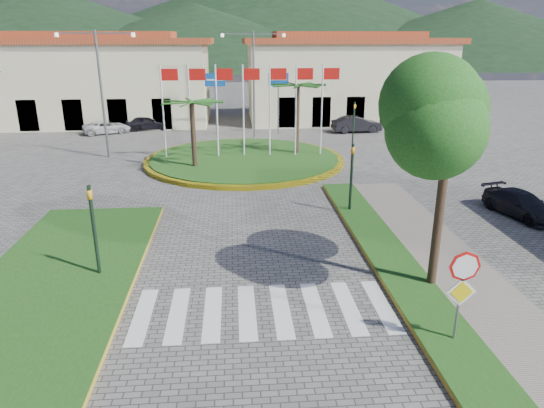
{
  "coord_description": "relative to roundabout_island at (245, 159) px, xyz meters",
  "views": [
    {
      "loc": [
        -0.66,
        -8.33,
        7.55
      ],
      "look_at": [
        0.65,
        8.0,
        1.91
      ],
      "focal_mm": 32.0,
      "sensor_mm": 36.0,
      "label": 1
    }
  ],
  "objects": [
    {
      "name": "car_dark_b",
      "position": [
        9.63,
        9.45,
        0.5
      ],
      "size": [
        4.19,
        1.77,
        1.34
      ],
      "primitive_type": "imported",
      "rotation": [
        0.0,
        0.0,
        1.66
      ],
      "color": "black",
      "rests_on": "ground"
    },
    {
      "name": "direction_sign_east",
      "position": [
        3.0,
        8.97,
        3.35
      ],
      "size": [
        1.6,
        0.14,
        5.2
      ],
      "color": "slate",
      "rests_on": "ground"
    },
    {
      "name": "stop_sign",
      "position": [
        4.9,
        -20.04,
        1.61
      ],
      "size": [
        0.8,
        0.11,
        2.65
      ],
      "color": "slate",
      "rests_on": "ground"
    },
    {
      "name": "deciduous_tree",
      "position": [
        5.5,
        -17.0,
        5.0
      ],
      "size": [
        3.6,
        3.6,
        6.8
      ],
      "color": "black",
      "rests_on": "ground"
    },
    {
      "name": "median_left",
      "position": [
        -6.5,
        -16.0,
        -0.09
      ],
      "size": [
        5.0,
        14.0,
        0.18
      ],
      "primitive_type": "cube",
      "color": "#1D4A15",
      "rests_on": "ground"
    },
    {
      "name": "sidewalk_right",
      "position": [
        6.0,
        -20.0,
        -0.1
      ],
      "size": [
        4.0,
        28.0,
        0.15
      ],
      "primitive_type": "cube",
      "color": "gray",
      "rests_on": "ground"
    },
    {
      "name": "hill_far_west",
      "position": [
        -55.0,
        118.0,
        10.82
      ],
      "size": [
        140.0,
        140.0,
        22.0
      ],
      "primitive_type": "cone",
      "color": "black",
      "rests_on": "ground"
    },
    {
      "name": "car_dark_a",
      "position": [
        -7.98,
        11.95,
        0.46
      ],
      "size": [
        3.98,
        2.18,
        1.28
      ],
      "primitive_type": "imported",
      "rotation": [
        0.0,
        0.0,
        1.75
      ],
      "color": "black",
      "rests_on": "ground"
    },
    {
      "name": "verge_right",
      "position": [
        4.8,
        -20.0,
        -0.09
      ],
      "size": [
        1.6,
        28.0,
        0.18
      ],
      "primitive_type": "cube",
      "color": "#1D4A15",
      "rests_on": "ground"
    },
    {
      "name": "direction_sign_west",
      "position": [
        -2.0,
        8.97,
        3.35
      ],
      "size": [
        1.6,
        0.14,
        5.2
      ],
      "color": "slate",
      "rests_on": "ground"
    },
    {
      "name": "car_side_right",
      "position": [
        12.0,
        -10.97,
        0.37
      ],
      "size": [
        2.43,
        4.02,
        1.09
      ],
      "primitive_type": "imported",
      "rotation": [
        0.0,
        0.0,
        0.26
      ],
      "color": "black",
      "rests_on": "ground"
    },
    {
      "name": "building_left",
      "position": [
        -14.0,
        16.0,
        3.73
      ],
      "size": [
        23.32,
        9.54,
        8.05
      ],
      "color": "beige",
      "rests_on": "ground"
    },
    {
      "name": "crosswalk",
      "position": [
        -0.0,
        -18.0,
        -0.17
      ],
      "size": [
        8.0,
        3.0,
        0.01
      ],
      "primitive_type": "cube",
      "color": "silver",
      "rests_on": "ground"
    },
    {
      "name": "traffic_light_left",
      "position": [
        -5.2,
        -15.5,
        1.77
      ],
      "size": [
        0.15,
        0.18,
        3.2
      ],
      "color": "black",
      "rests_on": "ground"
    },
    {
      "name": "street_lamp_centre",
      "position": [
        1.0,
        8.0,
        4.32
      ],
      "size": [
        4.8,
        0.16,
        8.0
      ],
      "color": "slate",
      "rests_on": "ground"
    },
    {
      "name": "hill_near_back",
      "position": [
        -10.0,
        108.0,
        7.82
      ],
      "size": [
        110.0,
        110.0,
        16.0
      ],
      "primitive_type": "cone",
      "color": "black",
      "rests_on": "ground"
    },
    {
      "name": "street_lamp_west",
      "position": [
        -9.0,
        2.0,
        4.32
      ],
      "size": [
        4.8,
        0.16,
        8.0
      ],
      "color": "slate",
      "rests_on": "ground"
    },
    {
      "name": "traffic_light_right",
      "position": [
        4.5,
        -10.0,
        1.77
      ],
      "size": [
        0.15,
        0.18,
        3.2
      ],
      "color": "black",
      "rests_on": "ground"
    },
    {
      "name": "roundabout_island",
      "position": [
        0.0,
        0.0,
        0.0
      ],
      "size": [
        12.7,
        12.7,
        6.0
      ],
      "color": "yellow",
      "rests_on": "ground"
    },
    {
      "name": "white_van",
      "position": [
        -11.1,
        10.5,
        0.35
      ],
      "size": [
        4.16,
        2.91,
        1.06
      ],
      "primitive_type": "imported",
      "rotation": [
        0.0,
        0.0,
        1.91
      ],
      "color": "silver",
      "rests_on": "ground"
    },
    {
      "name": "hill_far_mid",
      "position": [
        15.0,
        138.0,
        14.82
      ],
      "size": [
        180.0,
        180.0,
        30.0
      ],
      "primitive_type": "cone",
      "color": "black",
      "rests_on": "ground"
    },
    {
      "name": "hill_far_east",
      "position": [
        70.0,
        113.0,
        8.82
      ],
      "size": [
        120.0,
        120.0,
        18.0
      ],
      "primitive_type": "cone",
      "color": "black",
      "rests_on": "ground"
    },
    {
      "name": "traffic_light_far",
      "position": [
        8.0,
        4.0,
        1.77
      ],
      "size": [
        0.18,
        0.15,
        3.2
      ],
      "color": "black",
      "rests_on": "ground"
    },
    {
      "name": "building_right",
      "position": [
        10.0,
        16.0,
        3.73
      ],
      "size": [
        19.08,
        9.54,
        8.05
      ],
      "color": "beige",
      "rests_on": "ground"
    }
  ]
}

